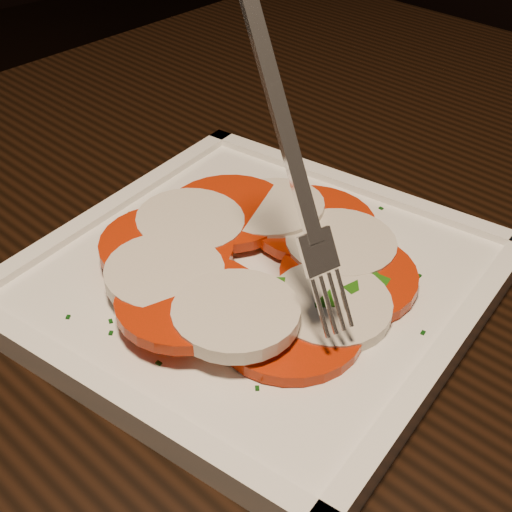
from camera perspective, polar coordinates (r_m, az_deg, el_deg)
table at (r=0.64m, az=-4.93°, el=-5.31°), size 1.29×0.95×0.75m
plate at (r=0.51m, az=0.00°, el=-2.00°), size 0.37×0.37×0.01m
caprese_salad at (r=0.50m, az=0.01°, el=-0.36°), size 0.26×0.24×0.03m
fork at (r=0.42m, az=1.98°, el=8.08°), size 0.05×0.11×0.18m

